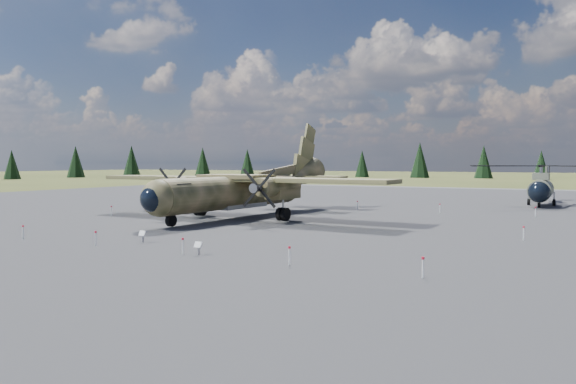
% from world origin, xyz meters
% --- Properties ---
extents(ground, '(500.00, 500.00, 0.00)m').
position_xyz_m(ground, '(0.00, 0.00, 0.00)').
color(ground, brown).
rests_on(ground, ground).
extents(apron, '(120.00, 120.00, 0.04)m').
position_xyz_m(apron, '(0.00, 10.00, 0.00)').
color(apron, slate).
rests_on(apron, ground).
extents(transport_plane, '(27.40, 24.88, 9.03)m').
position_xyz_m(transport_plane, '(-5.69, 4.16, 2.60)').
color(transport_plane, '#383B20').
rests_on(transport_plane, ground).
extents(helicopter_near, '(17.34, 20.38, 4.37)m').
position_xyz_m(helicopter_near, '(15.58, 29.11, 3.10)').
color(helicopter_near, slate).
rests_on(helicopter_near, ground).
extents(info_placard_left, '(0.46, 0.22, 0.70)m').
position_xyz_m(info_placard_left, '(-2.72, -11.23, 0.47)').
color(info_placard_left, gray).
rests_on(info_placard_left, ground).
extents(info_placard_right, '(0.45, 0.23, 0.68)m').
position_xyz_m(info_placard_right, '(2.76, -13.25, 0.45)').
color(info_placard_right, gray).
rests_on(info_placard_right, ground).
extents(barrier_fence, '(33.12, 29.62, 0.85)m').
position_xyz_m(barrier_fence, '(-0.46, -0.08, 0.51)').
color(barrier_fence, white).
rests_on(barrier_fence, ground).
extents(treeline, '(293.96, 298.66, 10.98)m').
position_xyz_m(treeline, '(-6.54, -3.16, 4.79)').
color(treeline, black).
rests_on(treeline, ground).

